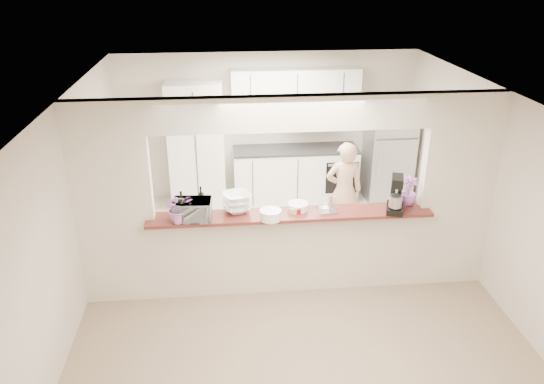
{
  "coord_description": "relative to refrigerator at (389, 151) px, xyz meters",
  "views": [
    {
      "loc": [
        -0.77,
        -5.67,
        3.87
      ],
      "look_at": [
        -0.19,
        0.3,
        1.22
      ],
      "focal_mm": 35.0,
      "sensor_mm": 36.0,
      "label": 1
    }
  ],
  "objects": [
    {
      "name": "bar_counter",
      "position": [
        -2.05,
        -2.65,
        -0.27
      ],
      "size": [
        3.4,
        0.38,
        1.09
      ],
      "color": "silver",
      "rests_on": "floor"
    },
    {
      "name": "tan_bowl",
      "position": [
        -2.0,
        -2.68,
        0.27
      ],
      "size": [
        0.14,
        0.14,
        0.07
      ],
      "primitive_type": "cylinder",
      "color": "#C5AF8B",
      "rests_on": "bar_counter"
    },
    {
      "name": "red_bowl",
      "position": [
        -1.97,
        -2.68,
        0.27
      ],
      "size": [
        0.14,
        0.14,
        0.06
      ],
      "primitive_type": "cylinder",
      "color": "maroon",
      "rests_on": "bar_counter"
    },
    {
      "name": "utensil_caddy",
      "position": [
        -1.6,
        -2.72,
        0.33
      ],
      "size": [
        0.24,
        0.16,
        0.21
      ],
      "color": "silver",
      "rests_on": "bar_counter"
    },
    {
      "name": "plate_stack_a",
      "position": [
        -2.3,
        -2.84,
        0.3
      ],
      "size": [
        0.26,
        0.26,
        0.12
      ],
      "color": "white",
      "rests_on": "bar_counter"
    },
    {
      "name": "toaster_oven",
      "position": [
        -3.2,
        -2.75,
        0.36
      ],
      "size": [
        0.45,
        0.32,
        0.24
      ],
      "primitive_type": "imported",
      "rotation": [
        0.0,
        0.0,
        -0.07
      ],
      "color": "#9FA0A4",
      "rests_on": "bar_counter"
    },
    {
      "name": "serving_bowls",
      "position": [
        -2.68,
        -2.6,
        0.36
      ],
      "size": [
        0.4,
        0.4,
        0.23
      ],
      "primitive_type": "imported",
      "rotation": [
        0.0,
        0.0,
        0.3
      ],
      "color": "white",
      "rests_on": "bar_counter"
    },
    {
      "name": "floor",
      "position": [
        -2.05,
        -2.65,
        -0.85
      ],
      "size": [
        6.0,
        6.0,
        0.0
      ],
      "primitive_type": "plane",
      "color": "tan",
      "rests_on": "ground"
    },
    {
      "name": "plate_stack_b",
      "position": [
        -1.95,
        -2.62,
        0.28
      ],
      "size": [
        0.25,
        0.25,
        0.09
      ],
      "color": "white",
      "rests_on": "bar_counter"
    },
    {
      "name": "flower_left",
      "position": [
        -3.35,
        -2.8,
        0.42
      ],
      "size": [
        0.37,
        0.34,
        0.35
      ],
      "primitive_type": "imported",
      "rotation": [
        0.0,
        0.0,
        0.22
      ],
      "color": "#C7699F",
      "rests_on": "bar_counter"
    },
    {
      "name": "kitchen_cabinets",
      "position": [
        -2.24,
        0.07,
        0.12
      ],
      "size": [
        3.15,
        0.62,
        2.25
      ],
      "color": "white",
      "rests_on": "floor"
    },
    {
      "name": "tile_overlay",
      "position": [
        -2.05,
        -1.1,
        -0.84
      ],
      "size": [
        5.0,
        2.9,
        0.01
      ],
      "primitive_type": "cube",
      "color": "beige",
      "rests_on": "floor"
    },
    {
      "name": "wine_bottle_b",
      "position": [
        -3.31,
        -2.8,
        0.39
      ],
      "size": [
        0.08,
        0.08,
        0.38
      ],
      "color": "black",
      "rests_on": "bar_counter"
    },
    {
      "name": "partition",
      "position": [
        -2.05,
        -2.65,
        0.63
      ],
      "size": [
        5.0,
        0.15,
        2.5
      ],
      "color": "silver",
      "rests_on": "floor"
    },
    {
      "name": "person",
      "position": [
        -1.08,
        -1.38,
        -0.1
      ],
      "size": [
        0.55,
        0.36,
        1.5
      ],
      "primitive_type": "imported",
      "rotation": [
        0.0,
        0.0,
        3.15
      ],
      "color": "tan",
      "rests_on": "floor"
    },
    {
      "name": "refrigerator",
      "position": [
        0.0,
        0.0,
        0.0
      ],
      "size": [
        0.75,
        0.7,
        1.7
      ],
      "primitive_type": "cube",
      "color": "#B2B2B7",
      "rests_on": "floor"
    },
    {
      "name": "stand_mixer",
      "position": [
        -0.8,
        -2.76,
        0.44
      ],
      "size": [
        0.28,
        0.35,
        0.45
      ],
      "color": "black",
      "rests_on": "bar_counter"
    },
    {
      "name": "flower_right",
      "position": [
        -0.59,
        -2.6,
        0.42
      ],
      "size": [
        0.24,
        0.24,
        0.37
      ],
      "primitive_type": "imported",
      "rotation": [
        0.0,
        0.0,
        -0.19
      ],
      "color": "#BF67B7",
      "rests_on": "bar_counter"
    },
    {
      "name": "wine_bottle_a",
      "position": [
        -3.1,
        -2.58,
        0.37
      ],
      "size": [
        0.07,
        0.07,
        0.34
      ],
      "color": "black",
      "rests_on": "bar_counter"
    }
  ]
}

